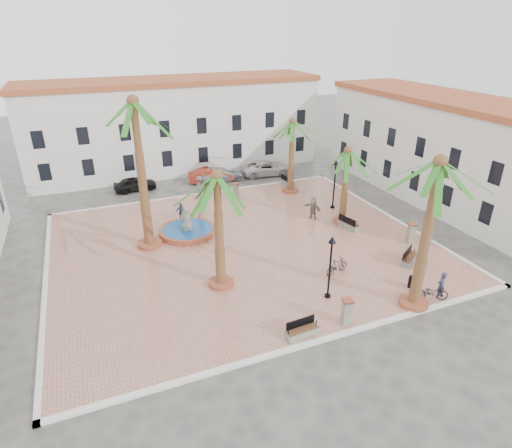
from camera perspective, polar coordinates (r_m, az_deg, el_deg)
The scene contains 36 objects.
ground at distance 30.82m, azimuth -1.72°, elevation -2.99°, with size 120.00×120.00×0.00m, color #56544F.
plaza at distance 30.79m, azimuth -1.72°, elevation -2.87°, with size 26.00×22.00×0.15m, color tan.
kerb_n at distance 40.36m, azimuth -7.29°, elevation 3.98°, with size 26.30×0.30×0.16m, color silver.
kerb_s at distance 22.55m, azimuth 8.61°, elevation -15.10°, with size 26.30×0.30×0.16m, color silver.
kerb_e at distance 36.92m, azimuth 17.50°, elevation 0.89°, with size 0.30×22.30×0.16m, color silver.
kerb_w at distance 29.50m, azimuth -26.25°, elevation -7.10°, with size 0.30×22.30×0.16m, color silver.
building_north at distance 47.45m, azimuth -10.63°, elevation 12.89°, with size 30.40×7.40×9.50m.
building_east at distance 41.51m, azimuth 24.20°, elevation 9.02°, with size 7.40×26.40×9.00m.
fountain at distance 32.59m, azimuth -9.13°, elevation -0.79°, with size 4.24×4.24×2.19m.
palm_nw at distance 28.57m, azimuth -15.87°, elevation 13.47°, with size 5.72×5.72×10.47m.
palm_sw at distance 23.59m, azimuth -5.19°, elevation 4.53°, with size 5.06×5.06×7.29m.
palm_s at distance 22.92m, azimuth 22.97°, elevation 5.51°, with size 5.35×5.35×8.74m.
palm_e at distance 33.08m, azimuth 12.10°, elevation 8.34°, with size 4.74×4.74×6.19m.
palm_ne at distance 38.97m, azimuth 4.87°, elevation 12.33°, with size 4.83×4.83×6.89m.
bench_s at distance 22.45m, azimuth 6.16°, elevation -14.06°, with size 1.78×0.65×0.92m.
bench_se at distance 30.13m, azimuth 19.77°, elevation -4.42°, with size 1.83×1.41×0.95m.
bench_e at distance 33.83m, azimuth 12.22°, elevation -0.09°, with size 0.96×1.94×0.98m.
bench_ne at distance 42.12m, azimuth 4.23°, elevation 5.54°, with size 0.72×1.87×0.96m.
lamppost_s at distance 24.13m, azimuth 9.96°, elevation -4.32°, with size 0.43×0.43×3.95m.
lamppost_e at distance 36.40m, azimuth 10.50°, elevation 6.34°, with size 0.46×0.46×4.27m.
bollard_se at distance 23.25m, azimuth 11.99°, elevation -11.32°, with size 0.62×0.62×1.53m.
bollard_n at distance 38.71m, azimuth -2.71°, elevation 4.49°, with size 0.61×0.61×1.40m.
bollard_e at distance 32.58m, azimuth 19.97°, elevation -1.12°, with size 0.66×0.66×1.53m.
litter_bin at distance 27.49m, azimuth 19.99°, elevation -7.24°, with size 0.37×0.37×0.73m, color black.
cyclist_a at distance 26.91m, azimuth 23.47°, elevation -7.46°, with size 0.60×0.40×1.66m, color #2E2F47.
bicycle_a at distance 26.68m, azimuth 22.38°, elevation -8.40°, with size 0.65×1.88×0.99m, color black.
cyclist_b at distance 29.41m, azimuth 21.04°, elevation -4.18°, with size 0.79×0.62×1.63m, color brown.
bicycle_b at distance 27.54m, azimuth 10.74°, elevation -5.54°, with size 0.51×1.80×1.08m, color black.
pedestrian_fountain_a at distance 34.30m, azimuth -7.33°, elevation 1.73°, with size 0.84×0.55×1.72m, color #7F6652.
pedestrian_fountain_b at distance 34.57m, azimuth -9.95°, elevation 1.60°, with size 0.92×0.38×1.57m, color #35485B.
pedestrian_north at distance 39.39m, azimuth -7.54°, elevation 5.01°, with size 1.23×0.71×1.90m, color #4E4E53.
pedestrian_east at distance 34.68m, azimuth 7.61°, elevation 2.10°, with size 1.72×0.55×1.86m, color #766B5B.
car_black at distance 42.50m, azimuth -15.82°, elevation 5.17°, with size 1.59×3.94×1.34m, color black.
car_red at distance 43.45m, azimuth -6.14°, elevation 6.49°, with size 1.51×4.32×1.42m, color maroon.
car_silver at distance 43.71m, azimuth -4.59°, elevation 6.61°, with size 1.87×4.60×1.33m, color #A4A5AC.
car_white at distance 45.35m, azimuth 1.42°, elevation 7.47°, with size 2.45×5.30×1.47m, color beige.
Camera 1 is at (-9.47, -25.45, 14.58)m, focal length 30.00 mm.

